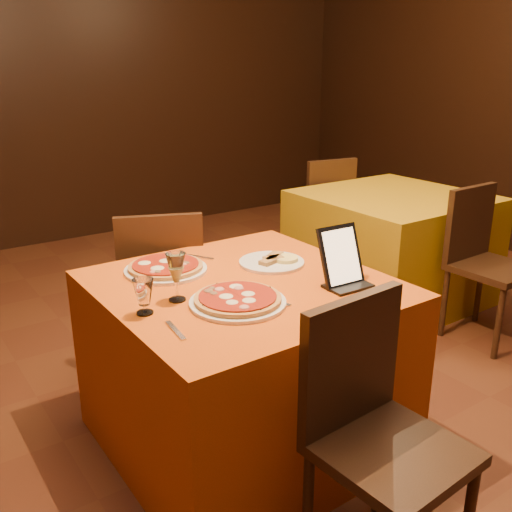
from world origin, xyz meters
TOP-DOWN VIEW (x-y plane):
  - floor at (0.00, 0.00)m, footprint 6.00×7.00m
  - wall_back at (0.00, 3.50)m, footprint 6.00×0.01m
  - main_table at (-0.45, -0.01)m, footprint 1.10×1.10m
  - side_table at (1.30, 0.77)m, footprint 1.10×1.10m
  - chair_main_near at (-0.45, -0.84)m, footprint 0.49×0.49m
  - chair_main_far at (-0.45, 0.79)m, footprint 0.51×0.51m
  - chair_side_near at (1.30, -0.03)m, footprint 0.40×0.40m
  - chair_side_far at (1.30, 1.55)m, footprint 0.42×0.42m
  - pizza_near at (-0.59, -0.18)m, footprint 0.36×0.36m
  - pizza_far at (-0.65, 0.29)m, footprint 0.35×0.35m
  - cutlet_dish at (-0.22, 0.11)m, footprint 0.29×0.29m
  - wine_glass at (-0.76, -0.02)m, footprint 0.09×0.09m
  - water_glass at (-0.91, -0.06)m, footprint 0.07×0.07m
  - tablet at (-0.14, -0.24)m, footprint 0.19×0.11m
  - knife at (-0.48, -0.21)m, footprint 0.08×0.20m
  - fork_near at (-0.88, -0.25)m, footprint 0.04×0.16m
  - fork_far at (-0.44, 0.37)m, footprint 0.09×0.14m

SIDE VIEW (x-z plane):
  - floor at x=0.00m, z-range -0.01..0.00m
  - main_table at x=-0.45m, z-range 0.00..0.75m
  - side_table at x=1.30m, z-range 0.00..0.75m
  - chair_main_near at x=-0.45m, z-range 0.00..0.91m
  - chair_main_far at x=-0.45m, z-range 0.00..0.91m
  - chair_side_near at x=1.30m, z-range 0.00..0.91m
  - chair_side_far at x=1.30m, z-range 0.00..0.91m
  - knife at x=-0.48m, z-range 0.75..0.76m
  - fork_near at x=-0.88m, z-range 0.75..0.76m
  - fork_far at x=-0.44m, z-range 0.75..0.76m
  - cutlet_dish at x=-0.22m, z-range 0.75..0.78m
  - pizza_near at x=-0.59m, z-range 0.75..0.78m
  - pizza_far at x=-0.65m, z-range 0.75..0.78m
  - water_glass at x=-0.91m, z-range 0.75..0.88m
  - wine_glass at x=-0.76m, z-range 0.75..0.94m
  - tablet at x=-0.14m, z-range 0.75..0.99m
  - wall_back at x=0.00m, z-range 0.00..2.80m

